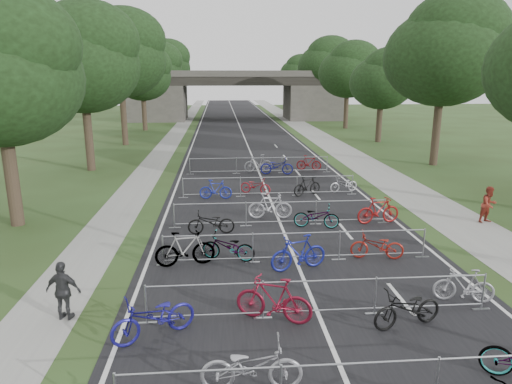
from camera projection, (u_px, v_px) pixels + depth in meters
road at (242, 131)px, 53.72m from camera, size 11.00×140.00×0.01m
sidewalk_right at (309, 131)px, 54.34m from camera, size 3.00×140.00×0.01m
sidewalk_left at (177, 132)px, 53.15m from camera, size 2.00×140.00×0.01m
lane_markings at (242, 131)px, 53.73m from camera, size 0.12×140.00×0.00m
overpass_bridge at (236, 95)px, 67.34m from camera, size 31.00×8.00×7.05m
tree_left_1 at (83, 61)px, 29.72m from camera, size 7.56×7.56×11.53m
tree_right_1 at (446, 53)px, 31.46m from camera, size 8.18×8.18×12.47m
tree_left_2 at (120, 55)px, 41.11m from camera, size 8.40×8.40×12.81m
tree_right_2 at (383, 80)px, 43.54m from camera, size 6.16×6.16×9.39m
tree_left_3 at (143, 74)px, 53.10m from camera, size 6.72×6.72×10.25m
tree_right_3 at (349, 71)px, 54.88m from camera, size 7.17×7.17×10.93m
tree_left_4 at (156, 69)px, 64.49m from camera, size 7.56×7.56×11.53m
tree_right_4 at (327, 65)px, 66.23m from camera, size 8.18×8.18×12.47m
tree_left_5 at (165, 65)px, 75.88m from camera, size 8.40×8.40×12.81m
tree_right_5 at (310, 78)px, 78.30m from camera, size 6.16×6.16×9.39m
tree_left_6 at (173, 75)px, 87.87m from camera, size 6.72×6.72×10.25m
tree_right_6 at (298, 73)px, 89.65m from camera, size 7.17×7.17×10.93m
barrier_row_2 at (320, 298)px, 12.25m from camera, size 9.70×0.08×1.10m
barrier_row_3 at (296, 247)px, 15.92m from camera, size 9.70×0.08×1.10m
barrier_row_4 at (281, 213)px, 19.79m from camera, size 9.70×0.08×1.10m
barrier_row_5 at (269, 186)px, 24.62m from camera, size 9.70×0.08×1.10m
barrier_row_6 at (259, 165)px, 30.41m from camera, size 9.70×0.08×1.10m
bike_5 at (252, 366)px, 9.35m from camera, size 2.14×0.81×1.11m
bike_8 at (154, 318)px, 11.21m from camera, size 2.27×1.70×1.14m
bike_9 at (274, 300)px, 12.00m from camera, size 2.16×1.34×1.25m
bike_10 at (408, 309)px, 11.73m from camera, size 2.08×1.15×1.04m
bike_11 at (464, 286)px, 13.05m from camera, size 1.77×0.88×1.02m
bike_12 at (185, 249)px, 15.53m from camera, size 2.11×0.89×1.23m
bike_13 at (228, 247)px, 16.01m from camera, size 2.03×1.19×1.01m
bike_14 at (299, 253)px, 15.22m from camera, size 2.09×1.11×1.21m
bike_15 at (377, 246)px, 16.14m from camera, size 1.96×0.97×0.98m
bike_16 at (211, 223)px, 18.67m from camera, size 1.94×0.73×1.01m
bike_17 at (270, 206)px, 20.67m from camera, size 2.04×0.70×1.21m
bike_18 at (316, 217)px, 19.46m from camera, size 2.04×1.11×1.02m
bike_19 at (378, 211)px, 20.04m from camera, size 2.03×0.83×1.19m
bike_20 at (216, 190)px, 24.04m from camera, size 1.76×0.62×1.04m
bike_21 at (255, 186)px, 25.07m from camera, size 1.86×1.36×0.93m
bike_22 at (307, 186)px, 24.76m from camera, size 1.81×1.23×1.06m
bike_23 at (344, 184)px, 25.55m from camera, size 1.78×1.00×0.88m
bike_25 at (258, 163)px, 30.85m from camera, size 2.01×0.87×1.17m
bike_26 at (277, 166)px, 30.04m from camera, size 2.23×1.03×1.13m
bike_27 at (309, 163)px, 31.42m from camera, size 1.77×0.90×1.03m
pedestrian_b at (489, 205)px, 20.10m from camera, size 0.95×0.84×1.64m
pedestrian_c at (64, 291)px, 12.05m from camera, size 1.01×0.57×1.63m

